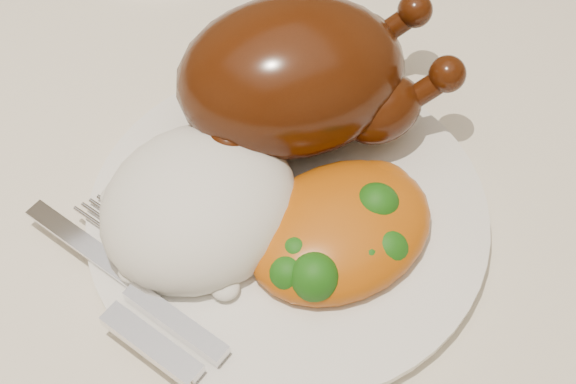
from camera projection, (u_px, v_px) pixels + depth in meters
dining_table at (63, 215)px, 0.65m from camera, size 1.60×0.90×0.76m
tablecloth at (40, 159)px, 0.59m from camera, size 1.73×1.03×0.18m
dinner_plate at (288, 215)px, 0.52m from camera, size 0.26×0.26×0.01m
roast_chicken at (299, 75)px, 0.52m from camera, size 0.20×0.16×0.10m
rice_mound at (199, 206)px, 0.50m from camera, size 0.16×0.15×0.07m
mac_and_cheese at (344, 228)px, 0.50m from camera, size 0.13×0.10×0.05m
cutlery at (144, 304)px, 0.47m from camera, size 0.06×0.16×0.01m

